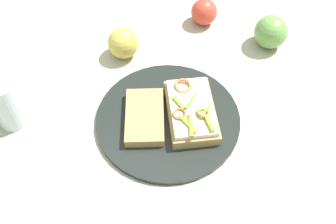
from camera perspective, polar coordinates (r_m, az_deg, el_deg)
The scene contains 8 objects.
ground_plane at distance 0.86m, azimuth -0.00°, elevation -1.27°, with size 2.00×2.00×0.00m, color #B9B59D.
plate at distance 0.85m, azimuth -0.00°, elevation -1.04°, with size 0.31×0.31×0.01m, color #212725.
sandwich at distance 0.84m, azimuth 3.42°, elevation 0.22°, with size 0.17×0.19×0.05m.
bread_slice_side at distance 0.83m, azimuth -3.44°, elevation -0.70°, with size 0.14×0.08×0.02m, color tan.
apple_0 at distance 1.02m, azimuth 14.87°, elevation 11.30°, with size 0.08×0.08×0.08m, color #6EA34D.
apple_1 at distance 0.97m, azimuth -6.59°, elevation 10.02°, with size 0.08×0.08×0.08m, color gold.
apple_2 at distance 1.06m, azimuth 5.32°, elevation 14.41°, with size 0.07×0.07×0.07m, color #DB4130.
drinking_glass at distance 0.88m, azimuth -22.68°, elevation 1.15°, with size 0.07×0.07×0.12m, color silver.
Camera 1 is at (0.19, -0.46, 0.70)m, focal length 41.51 mm.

